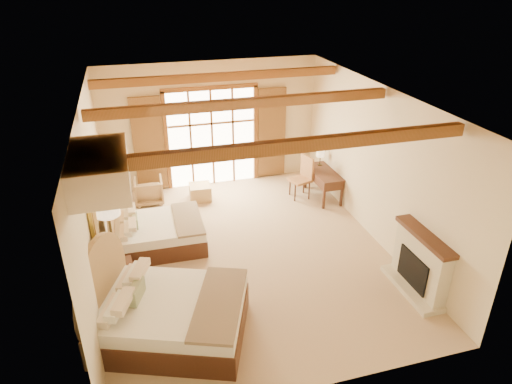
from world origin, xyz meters
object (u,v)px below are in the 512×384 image
object	(u,v)px
nightstand	(119,282)
bed_far	(151,232)
armchair	(149,191)
desk	(323,183)
bed_near	(161,314)

from	to	relation	value
nightstand	bed_far	bearing A→B (deg)	60.58
armchair	desk	world-z (taller)	desk
bed_near	armchair	xyz separation A→B (m)	(0.13, 4.67, -0.13)
bed_far	armchair	xyz separation A→B (m)	(0.09, 2.04, -0.05)
nightstand	armchair	bearing A→B (deg)	72.61
armchair	desk	xyz separation A→B (m)	(4.21, -0.87, 0.06)
nightstand	armchair	distance (m)	3.60
bed_near	nightstand	size ratio (longest dim) A/B	4.27
nightstand	desk	bearing A→B (deg)	22.79
nightstand	desk	size ratio (longest dim) A/B	0.51
armchair	desk	bearing A→B (deg)	170.22
bed_far	nightstand	bearing A→B (deg)	-113.04
bed_far	nightstand	distance (m)	1.62
armchair	desk	size ratio (longest dim) A/B	0.54
armchair	bed_far	bearing A→B (deg)	89.37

